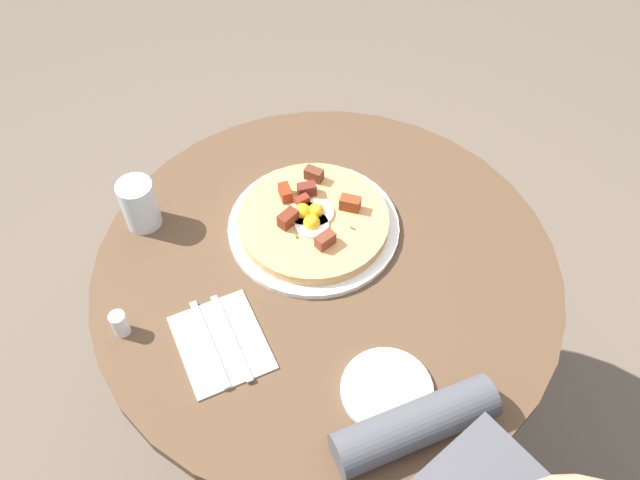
{
  "coord_description": "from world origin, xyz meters",
  "views": [
    {
      "loc": [
        0.54,
        -0.46,
        1.73
      ],
      "look_at": [
        -0.04,
        0.02,
        0.77
      ],
      "focal_mm": 36.66,
      "sensor_mm": 36.0,
      "label": 1
    }
  ],
  "objects_px": {
    "breakfast_pizza": "(313,219)",
    "knife": "(211,345)",
    "dining_table": "(326,317)",
    "bread_plate": "(387,390)",
    "pizza_plate": "(314,226)",
    "salt_shaker": "(120,324)",
    "fork": "(231,337)",
    "water_glass": "(139,204)"
  },
  "relations": [
    {
      "from": "dining_table",
      "to": "pizza_plate",
      "type": "xyz_separation_m",
      "value": [
        -0.08,
        0.04,
        0.19
      ]
    },
    {
      "from": "fork",
      "to": "water_glass",
      "type": "height_order",
      "value": "water_glass"
    },
    {
      "from": "breakfast_pizza",
      "to": "knife",
      "type": "distance_m",
      "value": 0.31
    },
    {
      "from": "dining_table",
      "to": "fork",
      "type": "height_order",
      "value": "fork"
    },
    {
      "from": "knife",
      "to": "salt_shaker",
      "type": "height_order",
      "value": "salt_shaker"
    },
    {
      "from": "water_glass",
      "to": "breakfast_pizza",
      "type": "bearing_deg",
      "value": 47.52
    },
    {
      "from": "dining_table",
      "to": "knife",
      "type": "distance_m",
      "value": 0.32
    },
    {
      "from": "pizza_plate",
      "to": "bread_plate",
      "type": "height_order",
      "value": "pizza_plate"
    },
    {
      "from": "pizza_plate",
      "to": "bread_plate",
      "type": "bearing_deg",
      "value": -20.45
    },
    {
      "from": "fork",
      "to": "dining_table",
      "type": "bearing_deg",
      "value": -71.52
    },
    {
      "from": "pizza_plate",
      "to": "water_glass",
      "type": "distance_m",
      "value": 0.33
    },
    {
      "from": "bread_plate",
      "to": "water_glass",
      "type": "height_order",
      "value": "water_glass"
    },
    {
      "from": "knife",
      "to": "salt_shaker",
      "type": "relative_size",
      "value": 3.63
    },
    {
      "from": "bread_plate",
      "to": "salt_shaker",
      "type": "distance_m",
      "value": 0.46
    },
    {
      "from": "breakfast_pizza",
      "to": "fork",
      "type": "relative_size",
      "value": 1.6
    },
    {
      "from": "fork",
      "to": "salt_shaker",
      "type": "height_order",
      "value": "salt_shaker"
    },
    {
      "from": "dining_table",
      "to": "salt_shaker",
      "type": "distance_m",
      "value": 0.43
    },
    {
      "from": "fork",
      "to": "salt_shaker",
      "type": "distance_m",
      "value": 0.19
    },
    {
      "from": "dining_table",
      "to": "bread_plate",
      "type": "height_order",
      "value": "bread_plate"
    },
    {
      "from": "breakfast_pizza",
      "to": "bread_plate",
      "type": "distance_m",
      "value": 0.36
    },
    {
      "from": "pizza_plate",
      "to": "salt_shaker",
      "type": "bearing_deg",
      "value": -94.83
    },
    {
      "from": "bread_plate",
      "to": "pizza_plate",
      "type": "bearing_deg",
      "value": 159.55
    },
    {
      "from": "knife",
      "to": "water_glass",
      "type": "distance_m",
      "value": 0.32
    },
    {
      "from": "pizza_plate",
      "to": "knife",
      "type": "bearing_deg",
      "value": -73.32
    },
    {
      "from": "bread_plate",
      "to": "breakfast_pizza",
      "type": "bearing_deg",
      "value": 159.6
    },
    {
      "from": "dining_table",
      "to": "water_glass",
      "type": "bearing_deg",
      "value": -146.5
    },
    {
      "from": "breakfast_pizza",
      "to": "bread_plate",
      "type": "relative_size",
      "value": 1.92
    },
    {
      "from": "dining_table",
      "to": "salt_shaker",
      "type": "bearing_deg",
      "value": -108.24
    },
    {
      "from": "breakfast_pizza",
      "to": "knife",
      "type": "xyz_separation_m",
      "value": [
        0.09,
        -0.3,
        -0.02
      ]
    },
    {
      "from": "fork",
      "to": "salt_shaker",
      "type": "xyz_separation_m",
      "value": [
        -0.13,
        -0.13,
        0.02
      ]
    },
    {
      "from": "fork",
      "to": "water_glass",
      "type": "xyz_separation_m",
      "value": [
        -0.32,
        0.02,
        0.05
      ]
    },
    {
      "from": "knife",
      "to": "water_glass",
      "type": "bearing_deg",
      "value": 4.85
    },
    {
      "from": "knife",
      "to": "water_glass",
      "type": "relative_size",
      "value": 1.74
    },
    {
      "from": "knife",
      "to": "salt_shaker",
      "type": "xyz_separation_m",
      "value": [
        -0.12,
        -0.1,
        0.02
      ]
    },
    {
      "from": "pizza_plate",
      "to": "dining_table",
      "type": "bearing_deg",
      "value": -24.49
    },
    {
      "from": "bread_plate",
      "to": "fork",
      "type": "relative_size",
      "value": 0.83
    },
    {
      "from": "knife",
      "to": "bread_plate",
      "type": "bearing_deg",
      "value": -130.41
    },
    {
      "from": "dining_table",
      "to": "water_glass",
      "type": "distance_m",
      "value": 0.44
    },
    {
      "from": "water_glass",
      "to": "salt_shaker",
      "type": "bearing_deg",
      "value": -39.15
    },
    {
      "from": "pizza_plate",
      "to": "breakfast_pizza",
      "type": "distance_m",
      "value": 0.02
    },
    {
      "from": "dining_table",
      "to": "water_glass",
      "type": "relative_size",
      "value": 8.33
    },
    {
      "from": "pizza_plate",
      "to": "fork",
      "type": "xyz_separation_m",
      "value": [
        0.1,
        -0.26,
        0.0
      ]
    }
  ]
}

